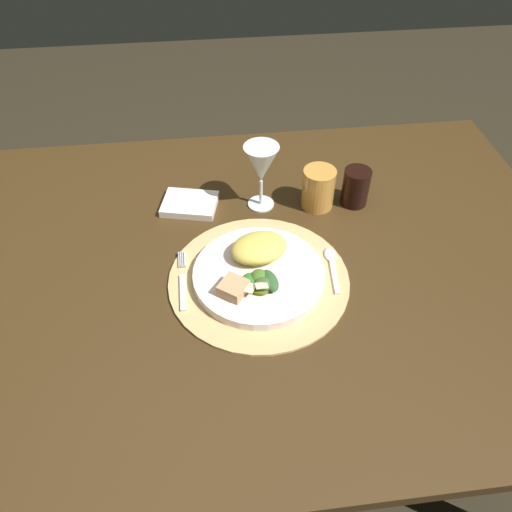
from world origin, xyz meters
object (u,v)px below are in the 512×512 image
Objects in this scene: wine_glass at (261,166)px; dark_tumbler at (356,187)px; dinner_plate at (259,275)px; amber_tumbler at (318,188)px; napkin at (190,204)px; dining_table at (239,289)px; spoon at (332,262)px; fork at (183,283)px.

wine_glass is 0.23m from dark_tumbler.
dinner_plate is 2.95× the size of dark_tumbler.
amber_tumbler reaches higher than dinner_plate.
dinner_plate is at bearing -61.96° from napkin.
napkin is (-0.13, 0.25, -0.01)m from dinner_plate.
napkin reaches higher than dining_table.
amber_tumbler reaches higher than dining_table.
spoon is at bearing -60.33° from wine_glass.
spoon is (0.31, 0.02, 0.00)m from fork.
dark_tumbler is at bearing -4.25° from napkin.
dinner_plate is at bearing -170.90° from spoon.
fork is at bearing -94.74° from napkin.
dinner_plate reaches higher than napkin.
dining_table is 11.77× the size of napkin.
wine_glass is at bearing -3.89° from napkin.
dining_table is at bearing -150.17° from dark_tumbler.
amber_tumbler reaches higher than spoon.
dark_tumbler is at bearing 41.01° from dinner_plate.
dining_table is at bearing 171.32° from spoon.
napkin is at bearing 175.75° from dark_tumbler.
amber_tumbler is at bearing 39.76° from dining_table.
dark_tumbler is at bearing -4.51° from wine_glass.
dinner_plate is at bearing -98.18° from wine_glass.
fork is at bearing -175.94° from spoon.
fork is at bearing -151.86° from dark_tumbler.
dark_tumbler is (0.09, -0.00, -0.00)m from amber_tumbler.
amber_tumbler reaches higher than napkin.
napkin is at bearing 174.76° from amber_tumbler.
spoon is 0.20m from amber_tumbler.
spoon is (0.16, 0.03, -0.01)m from dinner_plate.
wine_glass is 1.65× the size of amber_tumbler.
amber_tumbler is at bearing 53.36° from dinner_plate.
spoon is 0.37m from napkin.
spoon is 1.35× the size of amber_tumbler.
amber_tumbler is 0.09m from dark_tumbler.
dinner_plate is (0.04, -0.05, 0.10)m from dining_table.
fork is at bearing 178.88° from dinner_plate.
amber_tumbler is (0.01, 0.20, 0.04)m from spoon.
dark_tumbler reaches higher than dining_table.
fork is (-0.16, 0.00, -0.01)m from dinner_plate.
dining_table is 0.12m from dinner_plate.
spoon is at bearing 9.10° from dinner_plate.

